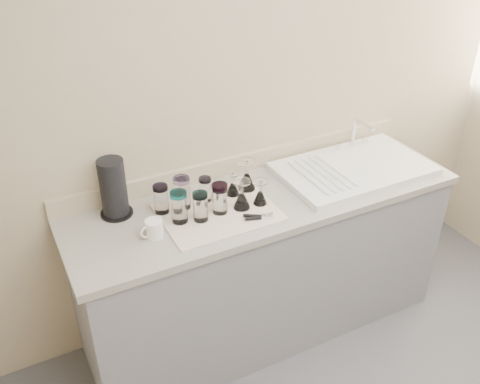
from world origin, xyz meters
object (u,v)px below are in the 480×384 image
tumbler_extra (220,199)px  goblet_back_right (247,179)px  tumbler_cyan (182,193)px  goblet_back_left (233,187)px  sink_unit (353,168)px  tumbler_purple (205,189)px  paper_towel_roll (113,189)px  tumbler_blue (200,206)px  goblet_front_left (242,199)px  white_mug (154,229)px  tumbler_teal (161,199)px  can_opener (258,217)px  tumbler_lavender (220,198)px  goblet_front_right (260,196)px  tumbler_magenta (179,207)px

tumbler_extra → goblet_back_right: size_ratio=0.82×
tumbler_extra → goblet_back_right: bearing=30.6°
tumbler_cyan → goblet_back_left: (0.27, -0.00, -0.04)m
sink_unit → tumbler_cyan: sink_unit is taller
tumbler_purple → paper_towel_roll: 0.44m
goblet_back_left → tumbler_blue: bearing=-150.3°
tumbler_purple → goblet_front_left: (0.13, -0.14, -0.01)m
paper_towel_roll → sink_unit: bearing=-8.2°
tumbler_purple → sink_unit: bearing=-6.0°
sink_unit → tumbler_blue: 0.94m
white_mug → goblet_back_right: bearing=16.4°
tumbler_cyan → tumbler_teal: bearing=175.6°
goblet_back_right → paper_towel_roll: 0.67m
tumbler_cyan → can_opener: tumbler_cyan is taller
goblet_back_right → can_opener: bearing=-106.4°
goblet_back_right → tumbler_cyan: bearing=-178.1°
tumbler_teal → tumbler_lavender: (0.25, -0.13, 0.00)m
tumbler_blue → tumbler_cyan: bearing=104.1°
white_mug → tumbler_teal: bearing=58.9°
tumbler_cyan → tumbler_lavender: size_ratio=1.07×
tumbler_extra → white_mug: tumbler_extra is taller
goblet_front_left → goblet_front_right: goblet_front_left is taller
tumbler_teal → paper_towel_roll: size_ratio=0.49×
tumbler_magenta → tumbler_blue: size_ratio=1.09×
tumbler_teal → tumbler_blue: bearing=-46.4°
tumbler_blue → tumbler_magenta: bearing=160.2°
sink_unit → tumbler_magenta: 1.03m
tumbler_cyan → paper_towel_roll: bearing=161.7°
white_mug → paper_towel_roll: size_ratio=0.41×
tumbler_blue → goblet_back_right: bearing=24.9°
tumbler_cyan → tumbler_purple: bearing=2.9°
tumbler_blue → paper_towel_roll: (-0.34, 0.24, 0.06)m
tumbler_cyan → tumbler_blue: tumbler_cyan is taller
tumbler_cyan → goblet_front_left: size_ratio=1.08×
tumbler_magenta → goblet_front_right: size_ratio=1.24×
goblet_front_right → sink_unit: bearing=5.5°
tumbler_cyan → tumbler_magenta: 0.12m
tumbler_extra → white_mug: bearing=-173.2°
sink_unit → tumbler_extra: size_ratio=6.18×
tumbler_magenta → tumbler_cyan: bearing=61.4°
tumbler_teal → paper_towel_roll: (-0.20, 0.09, 0.06)m
tumbler_purple → goblet_back_left: (0.15, -0.01, -0.02)m
tumbler_lavender → goblet_front_right: bearing=-5.7°
tumbler_magenta → tumbler_blue: tumbler_magenta is taller
tumbler_cyan → paper_towel_roll: 0.32m
tumbler_purple → tumbler_teal: bearing=179.5°
sink_unit → goblet_back_left: 0.71m
tumbler_purple → tumbler_extra: bearing=-76.8°
tumbler_lavender → white_mug: 0.35m
tumbler_magenta → goblet_front_right: 0.41m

